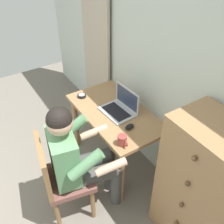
# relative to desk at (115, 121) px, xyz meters

# --- Properties ---
(wall_back) EXTENTS (4.80, 0.05, 2.50)m
(wall_back) POSITION_rel_desk_xyz_m (0.25, 0.36, 0.65)
(wall_back) COLOR silver
(wall_back) RESTS_ON ground_plane
(curtain_panel) EXTENTS (0.58, 0.03, 2.14)m
(curtain_panel) POSITION_rel_desk_xyz_m (-0.86, 0.29, 0.47)
(curtain_panel) COLOR #BCAD99
(curtain_panel) RESTS_ON ground_plane
(desk) EXTENTS (1.05, 0.58, 0.72)m
(desk) POSITION_rel_desk_xyz_m (0.00, 0.00, 0.00)
(desk) COLOR #9E754C
(desk) RESTS_ON ground_plane
(dresser) EXTENTS (0.63, 0.45, 1.24)m
(dresser) POSITION_rel_desk_xyz_m (1.08, 0.09, 0.02)
(dresser) COLOR #9E754C
(dresser) RESTS_ON ground_plane
(chair) EXTENTS (0.49, 0.48, 0.88)m
(chair) POSITION_rel_desk_xyz_m (0.26, -0.74, -0.10)
(chair) COLOR brown
(chair) RESTS_ON ground_plane
(person_seated) EXTENTS (0.61, 0.64, 1.20)m
(person_seated) POSITION_rel_desk_xyz_m (0.30, -0.56, 0.08)
(person_seated) COLOR #4C4C4C
(person_seated) RESTS_ON ground_plane
(laptop) EXTENTS (0.36, 0.27, 0.24)m
(laptop) POSITION_rel_desk_xyz_m (0.02, 0.05, 0.17)
(laptop) COLOR #B7BABF
(laptop) RESTS_ON desk
(computer_mouse) EXTENTS (0.08, 0.11, 0.03)m
(computer_mouse) POSITION_rel_desk_xyz_m (0.28, -0.03, 0.14)
(computer_mouse) COLOR black
(computer_mouse) RESTS_ON desk
(desk_clock) EXTENTS (0.09, 0.09, 0.03)m
(desk_clock) POSITION_rel_desk_xyz_m (-0.40, -0.16, 0.13)
(desk_clock) COLOR black
(desk_clock) RESTS_ON desk
(coffee_mug) EXTENTS (0.12, 0.08, 0.09)m
(coffee_mug) POSITION_rel_desk_xyz_m (0.42, -0.20, 0.17)
(coffee_mug) COLOR #9E3D38
(coffee_mug) RESTS_ON desk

